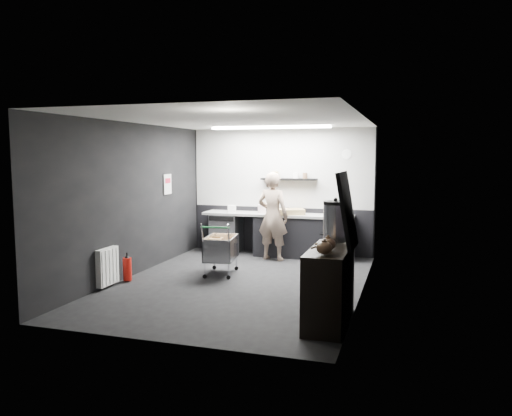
% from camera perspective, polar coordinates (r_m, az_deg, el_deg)
% --- Properties ---
extents(floor, '(5.50, 5.50, 0.00)m').
position_cam_1_polar(floor, '(8.44, -1.88, -8.59)').
color(floor, black).
rests_on(floor, ground).
extents(ceiling, '(5.50, 5.50, 0.00)m').
position_cam_1_polar(ceiling, '(8.18, -1.95, 10.03)').
color(ceiling, white).
rests_on(ceiling, wall_back).
extents(wall_back, '(5.50, 0.00, 5.50)m').
position_cam_1_polar(wall_back, '(10.82, 2.89, 1.93)').
color(wall_back, black).
rests_on(wall_back, floor).
extents(wall_front, '(5.50, 0.00, 5.50)m').
position_cam_1_polar(wall_front, '(5.69, -11.07, -2.01)').
color(wall_front, black).
rests_on(wall_front, floor).
extents(wall_left, '(0.00, 5.50, 5.50)m').
position_cam_1_polar(wall_left, '(9.05, -13.96, 0.93)').
color(wall_left, black).
rests_on(wall_left, floor).
extents(wall_right, '(0.00, 5.50, 5.50)m').
position_cam_1_polar(wall_right, '(7.77, 12.15, 0.13)').
color(wall_right, black).
rests_on(wall_right, floor).
extents(kitchen_wall_panel, '(3.95, 0.02, 1.70)m').
position_cam_1_polar(kitchen_wall_panel, '(10.78, 2.88, 4.58)').
color(kitchen_wall_panel, '#BABAB6').
rests_on(kitchen_wall_panel, wall_back).
extents(dado_panel, '(3.95, 0.02, 1.00)m').
position_cam_1_polar(dado_panel, '(10.90, 2.84, -2.54)').
color(dado_panel, black).
rests_on(dado_panel, wall_back).
extents(floating_shelf, '(1.20, 0.22, 0.04)m').
position_cam_1_polar(floating_shelf, '(10.63, 3.77, 3.31)').
color(floating_shelf, black).
rests_on(floating_shelf, wall_back).
extents(wall_clock, '(0.20, 0.03, 0.20)m').
position_cam_1_polar(wall_clock, '(10.50, 10.33, 6.08)').
color(wall_clock, white).
rests_on(wall_clock, wall_back).
extents(poster, '(0.02, 0.30, 0.40)m').
position_cam_1_polar(poster, '(10.16, -10.08, 2.70)').
color(poster, silver).
rests_on(poster, wall_left).
extents(poster_red_band, '(0.02, 0.22, 0.10)m').
position_cam_1_polar(poster_red_band, '(10.15, -10.07, 3.09)').
color(poster_red_band, red).
rests_on(poster_red_band, poster).
extents(radiator, '(0.10, 0.50, 0.60)m').
position_cam_1_polar(radiator, '(8.42, -16.62, -6.42)').
color(radiator, white).
rests_on(radiator, wall_left).
extents(ceiling_strip, '(2.40, 0.20, 0.04)m').
position_cam_1_polar(ceiling_strip, '(9.94, 1.62, 9.18)').
color(ceiling_strip, white).
rests_on(ceiling_strip, ceiling).
extents(prep_counter, '(3.20, 0.61, 0.90)m').
position_cam_1_polar(prep_counter, '(10.57, 3.13, -3.04)').
color(prep_counter, black).
rests_on(prep_counter, floor).
extents(person, '(0.72, 0.54, 1.80)m').
position_cam_1_polar(person, '(10.11, 1.93, -0.94)').
color(person, beige).
rests_on(person, floor).
extents(shopping_cart, '(0.61, 0.91, 0.93)m').
position_cam_1_polar(shopping_cart, '(8.98, -4.04, -4.81)').
color(shopping_cart, silver).
rests_on(shopping_cart, floor).
extents(sideboard, '(0.55, 1.29, 1.93)m').
position_cam_1_polar(sideboard, '(6.46, 8.54, -7.67)').
color(sideboard, black).
rests_on(sideboard, floor).
extents(fire_extinguisher, '(0.14, 0.14, 0.48)m').
position_cam_1_polar(fire_extinguisher, '(8.76, -14.49, -6.68)').
color(fire_extinguisher, red).
rests_on(fire_extinguisher, floor).
extents(cardboard_box, '(0.68, 0.60, 0.11)m').
position_cam_1_polar(cardboard_box, '(10.42, 3.95, -0.41)').
color(cardboard_box, tan).
rests_on(cardboard_box, prep_counter).
extents(pink_tub, '(0.18, 0.18, 0.18)m').
position_cam_1_polar(pink_tub, '(10.63, 0.69, -0.09)').
color(pink_tub, white).
rests_on(pink_tub, prep_counter).
extents(white_container, '(0.19, 0.17, 0.15)m').
position_cam_1_polar(white_container, '(10.79, -2.77, -0.08)').
color(white_container, white).
rests_on(white_container, prep_counter).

